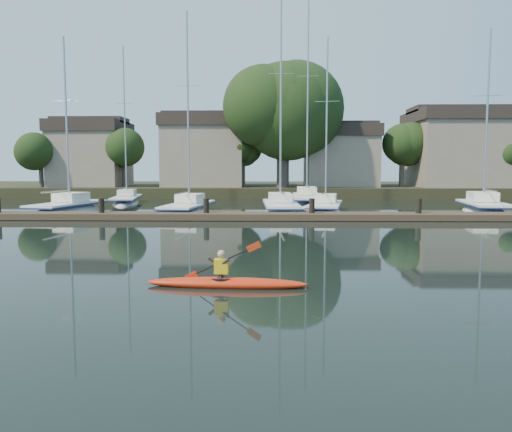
{
  "coord_description": "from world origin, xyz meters",
  "views": [
    {
      "loc": [
        0.47,
        -14.17,
        2.95
      ],
      "look_at": [
        0.07,
        3.73,
        1.2
      ],
      "focal_mm": 35.0,
      "sensor_mm": 36.0,
      "label": 1
    }
  ],
  "objects_px": {
    "sailboat_0": "(68,215)",
    "sailboat_6": "(307,206)",
    "sailboat_3": "(325,215)",
    "kayak": "(226,281)",
    "sailboat_1": "(188,216)",
    "sailboat_4": "(483,216)",
    "dock": "(259,216)",
    "sailboat_2": "(280,215)",
    "sailboat_5": "(127,205)"
  },
  "relations": [
    {
      "from": "sailboat_4",
      "to": "sailboat_6",
      "type": "height_order",
      "value": "sailboat_6"
    },
    {
      "from": "sailboat_2",
      "to": "dock",
      "type": "bearing_deg",
      "value": -108.38
    },
    {
      "from": "dock",
      "to": "sailboat_4",
      "type": "relative_size",
      "value": 2.57
    },
    {
      "from": "sailboat_1",
      "to": "sailboat_2",
      "type": "xyz_separation_m",
      "value": [
        6.01,
        0.69,
        -0.0
      ]
    },
    {
      "from": "sailboat_4",
      "to": "sailboat_5",
      "type": "distance_m",
      "value": 26.94
    },
    {
      "from": "sailboat_5",
      "to": "sailboat_2",
      "type": "bearing_deg",
      "value": -40.73
    },
    {
      "from": "sailboat_0",
      "to": "sailboat_1",
      "type": "bearing_deg",
      "value": 8.75
    },
    {
      "from": "sailboat_5",
      "to": "sailboat_3",
      "type": "bearing_deg",
      "value": -34.86
    },
    {
      "from": "sailboat_4",
      "to": "dock",
      "type": "bearing_deg",
      "value": -153.51
    },
    {
      "from": "sailboat_0",
      "to": "sailboat_2",
      "type": "xyz_separation_m",
      "value": [
        14.01,
        0.45,
        0.01
      ]
    },
    {
      "from": "dock",
      "to": "sailboat_2",
      "type": "distance_m",
      "value": 4.88
    },
    {
      "from": "sailboat_5",
      "to": "sailboat_6",
      "type": "xyz_separation_m",
      "value": [
        14.84,
        0.31,
        -0.03
      ]
    },
    {
      "from": "sailboat_3",
      "to": "sailboat_4",
      "type": "xyz_separation_m",
      "value": [
        10.36,
        -0.16,
        -0.03
      ]
    },
    {
      "from": "sailboat_4",
      "to": "sailboat_5",
      "type": "xyz_separation_m",
      "value": [
        -25.8,
        7.76,
        0.04
      ]
    },
    {
      "from": "dock",
      "to": "sailboat_6",
      "type": "bearing_deg",
      "value": 73.79
    },
    {
      "from": "kayak",
      "to": "sailboat_5",
      "type": "bearing_deg",
      "value": 113.59
    },
    {
      "from": "kayak",
      "to": "sailboat_6",
      "type": "bearing_deg",
      "value": 84.88
    },
    {
      "from": "sailboat_0",
      "to": "sailboat_4",
      "type": "xyz_separation_m",
      "value": [
        27.34,
        0.51,
        -0.01
      ]
    },
    {
      "from": "sailboat_2",
      "to": "sailboat_3",
      "type": "bearing_deg",
      "value": 1.84
    },
    {
      "from": "sailboat_2",
      "to": "sailboat_3",
      "type": "relative_size",
      "value": 1.23
    },
    {
      "from": "kayak",
      "to": "dock",
      "type": "distance_m",
      "value": 16.09
    },
    {
      "from": "sailboat_0",
      "to": "sailboat_5",
      "type": "relative_size",
      "value": 0.91
    },
    {
      "from": "sailboat_0",
      "to": "sailboat_5",
      "type": "bearing_deg",
      "value": 89.82
    },
    {
      "from": "sailboat_6",
      "to": "sailboat_5",
      "type": "bearing_deg",
      "value": -176.13
    },
    {
      "from": "sailboat_0",
      "to": "sailboat_4",
      "type": "distance_m",
      "value": 27.35
    },
    {
      "from": "dock",
      "to": "sailboat_2",
      "type": "relative_size",
      "value": 2.19
    },
    {
      "from": "kayak",
      "to": "sailboat_1",
      "type": "bearing_deg",
      "value": 104.87
    },
    {
      "from": "sailboat_5",
      "to": "sailboat_6",
      "type": "distance_m",
      "value": 14.84
    },
    {
      "from": "sailboat_0",
      "to": "sailboat_3",
      "type": "xyz_separation_m",
      "value": [
        16.98,
        0.67,
        0.02
      ]
    },
    {
      "from": "sailboat_3",
      "to": "sailboat_6",
      "type": "xyz_separation_m",
      "value": [
        -0.6,
        7.92,
        -0.02
      ]
    },
    {
      "from": "kayak",
      "to": "sailboat_2",
      "type": "height_order",
      "value": "sailboat_2"
    },
    {
      "from": "sailboat_0",
      "to": "sailboat_2",
      "type": "distance_m",
      "value": 14.02
    },
    {
      "from": "sailboat_3",
      "to": "sailboat_6",
      "type": "bearing_deg",
      "value": 104.77
    },
    {
      "from": "sailboat_0",
      "to": "sailboat_6",
      "type": "xyz_separation_m",
      "value": [
        16.38,
        8.59,
        0.0
      ]
    },
    {
      "from": "sailboat_2",
      "to": "sailboat_4",
      "type": "height_order",
      "value": "sailboat_2"
    },
    {
      "from": "sailboat_3",
      "to": "sailboat_5",
      "type": "distance_m",
      "value": 17.21
    },
    {
      "from": "sailboat_1",
      "to": "sailboat_5",
      "type": "relative_size",
      "value": 1.01
    },
    {
      "from": "dock",
      "to": "sailboat_4",
      "type": "distance_m",
      "value": 15.43
    },
    {
      "from": "sailboat_0",
      "to": "sailboat_6",
      "type": "bearing_deg",
      "value": 38.07
    },
    {
      "from": "sailboat_0",
      "to": "sailboat_1",
      "type": "height_order",
      "value": "sailboat_1"
    },
    {
      "from": "sailboat_0",
      "to": "sailboat_6",
      "type": "relative_size",
      "value": 0.72
    },
    {
      "from": "kayak",
      "to": "sailboat_4",
      "type": "distance_m",
      "value": 25.79
    },
    {
      "from": "dock",
      "to": "sailboat_5",
      "type": "bearing_deg",
      "value": 131.67
    },
    {
      "from": "kayak",
      "to": "sailboat_0",
      "type": "relative_size",
      "value": 0.32
    },
    {
      "from": "dock",
      "to": "sailboat_0",
      "type": "xyz_separation_m",
      "value": [
        -12.66,
        4.21,
        -0.41
      ]
    },
    {
      "from": "sailboat_2",
      "to": "sailboat_4",
      "type": "distance_m",
      "value": 13.34
    },
    {
      "from": "sailboat_1",
      "to": "sailboat_5",
      "type": "distance_m",
      "value": 10.68
    },
    {
      "from": "sailboat_1",
      "to": "sailboat_6",
      "type": "relative_size",
      "value": 0.8
    },
    {
      "from": "sailboat_0",
      "to": "sailboat_2",
      "type": "height_order",
      "value": "sailboat_2"
    },
    {
      "from": "kayak",
      "to": "sailboat_3",
      "type": "relative_size",
      "value": 0.32
    }
  ]
}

